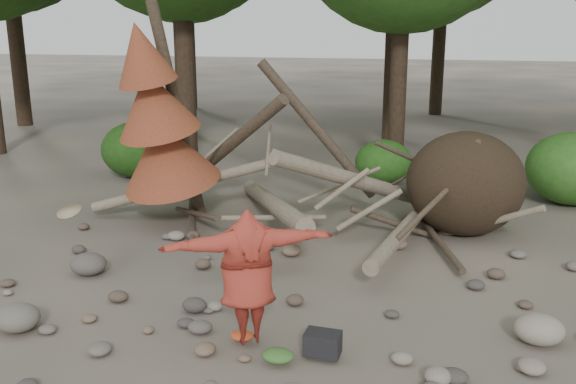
# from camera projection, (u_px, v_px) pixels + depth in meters

# --- Properties ---
(ground) EXTENTS (120.00, 120.00, 0.00)m
(ground) POSITION_uv_depth(u_px,v_px,m) (277.00, 319.00, 8.81)
(ground) COLOR #514C44
(ground) RESTS_ON ground
(deadfall_pile) EXTENTS (8.55, 5.24, 3.30)m
(deadfall_pile) POSITION_uv_depth(u_px,v_px,m) (434.00, 185.00, 12.12)
(deadfall_pile) COLOR #332619
(deadfall_pile) RESTS_ON ground
(dead_conifer) EXTENTS (2.06, 2.16, 4.35)m
(dead_conifer) POSITION_uv_depth(u_px,v_px,m) (159.00, 121.00, 12.10)
(dead_conifer) COLOR #4C3F30
(dead_conifer) RESTS_ON ground
(bush_left) EXTENTS (1.80, 1.80, 1.44)m
(bush_left) POSITION_uv_depth(u_px,v_px,m) (137.00, 149.00, 16.58)
(bush_left) COLOR #224E14
(bush_left) RESTS_ON ground
(bush_mid) EXTENTS (1.40, 1.40, 1.12)m
(bush_mid) POSITION_uv_depth(u_px,v_px,m) (383.00, 162.00, 15.83)
(bush_mid) COLOR #2D621C
(bush_mid) RESTS_ON ground
(bush_right) EXTENTS (2.00, 2.00, 1.60)m
(bush_right) POSITION_uv_depth(u_px,v_px,m) (572.00, 168.00, 14.12)
(bush_right) COLOR #387524
(bush_right) RESTS_ON ground
(frisbee_thrower) EXTENTS (3.28, 1.48, 1.78)m
(frisbee_thrower) POSITION_uv_depth(u_px,v_px,m) (247.00, 276.00, 7.84)
(frisbee_thrower) COLOR #A23124
(frisbee_thrower) RESTS_ON ground
(backpack) EXTENTS (0.45, 0.32, 0.29)m
(backpack) POSITION_uv_depth(u_px,v_px,m) (323.00, 348.00, 7.74)
(backpack) COLOR black
(backpack) RESTS_ON ground
(cloth_green) EXTENTS (0.38, 0.32, 0.14)m
(cloth_green) POSITION_uv_depth(u_px,v_px,m) (278.00, 359.00, 7.62)
(cloth_green) COLOR #3D6E2C
(cloth_green) RESTS_ON ground
(cloth_orange) EXTENTS (0.31, 0.25, 0.11)m
(cloth_orange) POSITION_uv_depth(u_px,v_px,m) (242.00, 339.00, 8.13)
(cloth_orange) COLOR #BF4820
(cloth_orange) RESTS_ON ground
(boulder_front_left) EXTENTS (0.62, 0.55, 0.37)m
(boulder_front_left) POSITION_uv_depth(u_px,v_px,m) (17.00, 318.00, 8.43)
(boulder_front_left) COLOR #6E675C
(boulder_front_left) RESTS_ON ground
(boulder_mid_right) EXTENTS (0.63, 0.56, 0.38)m
(boulder_mid_right) POSITION_uv_depth(u_px,v_px,m) (539.00, 329.00, 8.11)
(boulder_mid_right) COLOR gray
(boulder_mid_right) RESTS_ON ground
(boulder_mid_left) EXTENTS (0.59, 0.53, 0.35)m
(boulder_mid_left) POSITION_uv_depth(u_px,v_px,m) (88.00, 264.00, 10.30)
(boulder_mid_left) COLOR #5A534C
(boulder_mid_left) RESTS_ON ground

